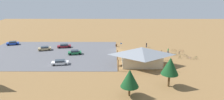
{
  "coord_description": "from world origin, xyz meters",
  "views": [
    {
      "loc": [
        1.87,
        66.61,
        20.07
      ],
      "look_at": [
        2.13,
        3.37,
        1.2
      ],
      "focal_mm": 32.25,
      "sensor_mm": 36.0,
      "label": 1
    }
  ],
  "objects_px": {
    "pine_far_east": "(170,66)",
    "visitor_at_bikes": "(168,51)",
    "pine_far_west": "(130,78)",
    "bike_pavilion": "(142,55)",
    "bicycle_purple_near_sign": "(190,58)",
    "car_green_second_row": "(75,52)",
    "trash_bin": "(116,45)",
    "bicycle_yellow_edge_north": "(180,57)",
    "bicycle_silver_by_bin": "(179,53)",
    "lot_sign": "(121,45)",
    "car_tan_near_entry": "(45,48)",
    "bicycle_blue_front_row": "(162,55)",
    "car_white_by_curb": "(60,62)",
    "bicycle_teal_edge_south": "(175,54)",
    "bicycle_orange_near_porch": "(174,51)",
    "visitor_crossing_yard": "(144,53)",
    "visitor_near_lot": "(146,45)",
    "car_blue_end_stall": "(13,43)",
    "car_maroon_inner_stall": "(64,46)",
    "bicycle_white_mid_cluster": "(169,54)",
    "bicycle_green_yard_left": "(195,58)",
    "bicycle_black_yard_front": "(185,55)",
    "bicycle_red_trailside": "(181,51)"
  },
  "relations": [
    {
      "from": "bicycle_yellow_edge_north",
      "to": "car_white_by_curb",
      "type": "xyz_separation_m",
      "value": [
        35.37,
        5.73,
        0.34
      ]
    },
    {
      "from": "lot_sign",
      "to": "bicycle_yellow_edge_north",
      "type": "distance_m",
      "value": 20.48
    },
    {
      "from": "pine_far_east",
      "to": "car_maroon_inner_stall",
      "type": "distance_m",
      "value": 42.76
    },
    {
      "from": "bike_pavilion",
      "to": "bicycle_purple_near_sign",
      "type": "bearing_deg",
      "value": -161.65
    },
    {
      "from": "bicycle_teal_edge_south",
      "to": "bicycle_black_yard_front",
      "type": "distance_m",
      "value": 2.99
    },
    {
      "from": "car_tan_near_entry",
      "to": "bicycle_silver_by_bin",
      "type": "bearing_deg",
      "value": 175.03
    },
    {
      "from": "bicycle_yellow_edge_north",
      "to": "bicycle_green_yard_left",
      "type": "bearing_deg",
      "value": 168.25
    },
    {
      "from": "bike_pavilion",
      "to": "lot_sign",
      "type": "distance_m",
      "value": 17.18
    },
    {
      "from": "visitor_at_bikes",
      "to": "trash_bin",
      "type": "bearing_deg",
      "value": -26.04
    },
    {
      "from": "pine_far_east",
      "to": "visitor_at_bikes",
      "type": "relative_size",
      "value": 3.64
    },
    {
      "from": "bicycle_orange_near_porch",
      "to": "visitor_near_lot",
      "type": "xyz_separation_m",
      "value": [
        8.54,
        -5.57,
        0.55
      ]
    },
    {
      "from": "bicycle_teal_edge_south",
      "to": "car_tan_near_entry",
      "type": "relative_size",
      "value": 0.33
    },
    {
      "from": "pine_far_west",
      "to": "bike_pavilion",
      "type": "bearing_deg",
      "value": -105.32
    },
    {
      "from": "bicycle_black_yard_front",
      "to": "visitor_near_lot",
      "type": "height_order",
      "value": "visitor_near_lot"
    },
    {
      "from": "pine_far_east",
      "to": "bicycle_red_trailside",
      "type": "relative_size",
      "value": 4.13
    },
    {
      "from": "bicycle_orange_near_porch",
      "to": "bicycle_yellow_edge_north",
      "type": "bearing_deg",
      "value": 87.56
    },
    {
      "from": "bicycle_purple_near_sign",
      "to": "visitor_crossing_yard",
      "type": "xyz_separation_m",
      "value": [
        13.23,
        -3.23,
        0.62
      ]
    },
    {
      "from": "car_white_by_curb",
      "to": "car_blue_end_stall",
      "type": "relative_size",
      "value": 1.06
    },
    {
      "from": "bicycle_white_mid_cluster",
      "to": "visitor_crossing_yard",
      "type": "distance_m",
      "value": 8.15
    },
    {
      "from": "visitor_near_lot",
      "to": "bicycle_black_yard_front",
      "type": "bearing_deg",
      "value": 133.57
    },
    {
      "from": "bicycle_silver_by_bin",
      "to": "car_green_second_row",
      "type": "relative_size",
      "value": 0.33
    },
    {
      "from": "bike_pavilion",
      "to": "bicycle_red_trailside",
      "type": "distance_m",
      "value": 19.79
    },
    {
      "from": "trash_bin",
      "to": "bicycle_yellow_edge_north",
      "type": "bearing_deg",
      "value": 145.5
    },
    {
      "from": "bicycle_purple_near_sign",
      "to": "car_green_second_row",
      "type": "height_order",
      "value": "car_green_second_row"
    },
    {
      "from": "trash_bin",
      "to": "bicycle_white_mid_cluster",
      "type": "bearing_deg",
      "value": 148.75
    },
    {
      "from": "bicycle_black_yard_front",
      "to": "car_white_by_curb",
      "type": "distance_m",
      "value": 38.25
    },
    {
      "from": "car_maroon_inner_stall",
      "to": "visitor_crossing_yard",
      "type": "xyz_separation_m",
      "value": [
        -27.68,
        9.22,
        0.23
      ]
    },
    {
      "from": "bicycle_blue_front_row",
      "to": "car_blue_end_stall",
      "type": "bearing_deg",
      "value": -13.44
    },
    {
      "from": "visitor_crossing_yard",
      "to": "visitor_at_bikes",
      "type": "distance_m",
      "value": 8.65
    },
    {
      "from": "pine_far_west",
      "to": "lot_sign",
      "type": "bearing_deg",
      "value": -89.48
    },
    {
      "from": "car_blue_end_stall",
      "to": "visitor_crossing_yard",
      "type": "distance_m",
      "value": 49.88
    },
    {
      "from": "car_tan_near_entry",
      "to": "pine_far_east",
      "type": "bearing_deg",
      "value": 142.87
    },
    {
      "from": "visitor_crossing_yard",
      "to": "visitor_at_bikes",
      "type": "height_order",
      "value": "visitor_crossing_yard"
    },
    {
      "from": "bicycle_orange_near_porch",
      "to": "bicycle_yellow_edge_north",
      "type": "xyz_separation_m",
      "value": [
        0.29,
        6.9,
        0.0
      ]
    },
    {
      "from": "bicycle_teal_edge_south",
      "to": "bicycle_blue_front_row",
      "type": "distance_m",
      "value": 4.14
    },
    {
      "from": "bicycle_orange_near_porch",
      "to": "bicycle_yellow_edge_north",
      "type": "height_order",
      "value": "bicycle_yellow_edge_north"
    },
    {
      "from": "lot_sign",
      "to": "car_maroon_inner_stall",
      "type": "relative_size",
      "value": 0.44
    },
    {
      "from": "trash_bin",
      "to": "bicycle_yellow_edge_north",
      "type": "height_order",
      "value": "trash_bin"
    },
    {
      "from": "pine_far_east",
      "to": "bicycle_red_trailside",
      "type": "xyz_separation_m",
      "value": [
        -11.06,
        -25.28,
        -4.33
      ]
    },
    {
      "from": "pine_far_east",
      "to": "car_green_second_row",
      "type": "height_order",
      "value": "pine_far_east"
    },
    {
      "from": "car_white_by_curb",
      "to": "visitor_near_lot",
      "type": "distance_m",
      "value": 32.66
    },
    {
      "from": "bike_pavilion",
      "to": "car_white_by_curb",
      "type": "distance_m",
      "value": 22.83
    },
    {
      "from": "bicycle_silver_by_bin",
      "to": "car_maroon_inner_stall",
      "type": "xyz_separation_m",
      "value": [
        39.39,
        -7.35,
        0.33
      ]
    },
    {
      "from": "pine_far_east",
      "to": "visitor_near_lot",
      "type": "relative_size",
      "value": 3.77
    },
    {
      "from": "visitor_at_bikes",
      "to": "bicycle_teal_edge_south",
      "type": "bearing_deg",
      "value": 125.97
    },
    {
      "from": "bicycle_orange_near_porch",
      "to": "bicycle_green_yard_left",
      "type": "height_order",
      "value": "bicycle_green_yard_left"
    },
    {
      "from": "bicycle_blue_front_row",
      "to": "car_white_by_curb",
      "type": "bearing_deg",
      "value": 14.95
    },
    {
      "from": "lot_sign",
      "to": "bicycle_white_mid_cluster",
      "type": "relative_size",
      "value": 1.24
    },
    {
      "from": "car_maroon_inner_stall",
      "to": "bicycle_purple_near_sign",
      "type": "bearing_deg",
      "value": 163.07
    },
    {
      "from": "pine_far_west",
      "to": "bicycle_green_yard_left",
      "type": "distance_m",
      "value": 31.18
    }
  ]
}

